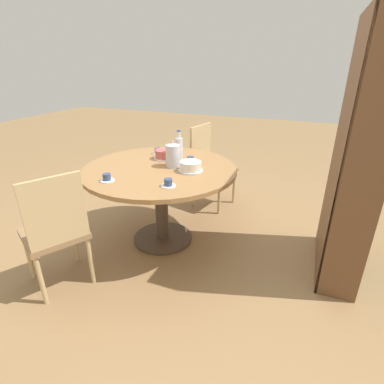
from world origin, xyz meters
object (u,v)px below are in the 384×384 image
Objects in this scene: cake_main at (191,167)px; cup_b at (190,160)px; bookshelf at (353,160)px; chair_a at (55,230)px; water_bottle at (179,149)px; cup_a at (158,151)px; cake_second at (164,154)px; chair_b at (210,165)px; cup_c at (168,183)px; coffee_pot at (173,155)px; cup_d at (107,178)px.

cup_b is at bearing -157.33° from cake_main.
chair_a is at bearing 118.30° from bookshelf.
water_bottle reaches higher than cup_a.
cake_second is at bearing -93.87° from cup_b.
bookshelf is at bearing -106.22° from chair_b.
cake_second is (-0.23, -0.37, 0.00)m from cake_main.
cup_a is at bearing -147.11° from cup_c.
cake_second is 0.19m from cup_a.
cake_main is 1.09× the size of cake_second.
chair_b is at bearing 176.79° from coffee_pot.
cake_main is 0.38m from cup_c.
coffee_pot reaches higher than cup_b.
chair_a is at bearing -38.73° from cake_main.
cup_a is 1.00× the size of cup_c.
water_bottle is at bearing -171.84° from chair_b.
coffee_pot is 2.05× the size of cup_a.
coffee_pot is 0.26m from cake_second.
chair_a is at bearing -22.74° from cup_d.
water_bottle is 0.75m from cup_d.
cake_main is (-0.88, 0.70, 0.30)m from chair_a.
chair_a is 1.16m from cake_main.
water_bottle reaches higher than cup_c.
cake_main is at bearing -158.32° from chair_b.
bookshelf is 9.07× the size of cake_main.
water_bottle is 0.31m from cake_main.
cup_a is at bearing -134.02° from coffee_pot.
chair_b is at bearing -175.81° from cup_b.
cake_second is 0.70m from cup_d.
water_bottle is 2.55× the size of cup_c.
bookshelf is at bearing 109.42° from cup_d.
cup_d is at bearing 109.42° from bookshelf.
water_bottle is 2.55× the size of cup_a.
bookshelf reaches higher than cup_d.
cup_c is (-0.50, 0.67, 0.28)m from chair_a.
chair_a is 1.28m from cup_b.
cup_b is at bearing 179.90° from chair_a.
coffee_pot is at bearing -159.51° from cup_c.
cake_main is (0.05, 0.19, -0.07)m from coffee_pot.
coffee_pot is 2.05× the size of cup_c.
bookshelf is at bearing 88.03° from cup_b.
chair_a reaches higher than cup_a.
coffee_pot is (-0.93, 0.51, 0.36)m from chair_a.
cake_main is at bearing 170.68° from chair_a.
water_bottle is 0.35m from cup_a.
coffee_pot is (0.88, -0.05, 0.36)m from chair_b.
chair_a reaches higher than cup_c.
water_bottle is 1.51× the size of cake_second.
coffee_pot is at bearing 4.66° from water_bottle.
cake_main is (0.22, 0.20, -0.08)m from water_bottle.
coffee_pot is at bearing 45.57° from cake_second.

